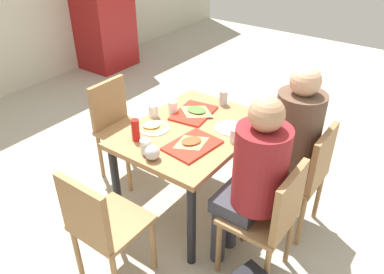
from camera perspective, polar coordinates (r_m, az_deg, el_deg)
name	(u,v)px	position (r m, az deg, el deg)	size (l,w,h in m)	color
ground_plane	(192,205)	(3.21, 0.00, -10.07)	(10.00, 10.00, 0.02)	#B2AD9E
main_table	(192,140)	(2.83, 0.00, -0.47)	(1.08, 0.81, 0.72)	#9E7247
chair_near_left	(271,216)	(2.41, 11.69, -11.43)	(0.40, 0.40, 0.87)	#9E7247
chair_near_right	(305,172)	(2.81, 16.52, -5.01)	(0.40, 0.40, 0.87)	#9E7247
chair_far_side	(118,123)	(3.34, -10.99, 2.14)	(0.40, 0.40, 0.87)	#9E7247
chair_left_end	(100,224)	(2.37, -13.54, -12.50)	(0.40, 0.40, 0.87)	#9E7247
person_in_red	(254,175)	(2.29, 9.20, -5.62)	(0.32, 0.42, 1.28)	#383842
person_in_brown_jacket	(291,136)	(2.71, 14.57, 0.15)	(0.32, 0.42, 1.28)	#383842
tray_red_near	(192,145)	(2.57, 0.07, -1.25)	(0.36, 0.26, 0.02)	red
tray_red_far	(194,113)	(2.97, 0.26, 3.61)	(0.36, 0.26, 0.02)	red
paper_plate_center	(154,128)	(2.79, -5.66, 1.32)	(0.22, 0.22, 0.01)	white
paper_plate_near_edge	(230,128)	(2.79, 5.65, 1.35)	(0.22, 0.22, 0.01)	white
pizza_slice_a	(191,142)	(2.58, -0.11, -0.68)	(0.25, 0.22, 0.02)	#DBAD60
pizza_slice_b	(196,111)	(2.97, 0.67, 3.98)	(0.18, 0.22, 0.02)	#DBAD60
pizza_slice_c	(151,125)	(2.80, -6.12, 1.72)	(0.24, 0.24, 0.02)	tan
plastic_cup_a	(154,111)	(2.92, -5.77, 3.89)	(0.07, 0.07, 0.10)	white
plastic_cup_b	(235,136)	(2.61, 6.44, 0.21)	(0.07, 0.07, 0.10)	white
plastic_cup_c	(146,147)	(2.50, -6.96, -1.43)	(0.07, 0.07, 0.10)	white
plastic_cup_d	(173,107)	(2.97, -2.88, 4.47)	(0.07, 0.07, 0.10)	white
soda_can	(223,98)	(3.10, 4.72, 5.86)	(0.07, 0.07, 0.12)	#B7BCC6
condiment_bottle	(136,130)	(2.63, -8.43, 1.04)	(0.06, 0.06, 0.16)	red
foil_bundle	(152,153)	(2.44, -5.97, -2.33)	(0.10, 0.10, 0.10)	silver
drink_fridge	(102,1)	(5.78, -13.33, 19.20)	(0.70, 0.60, 1.90)	maroon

